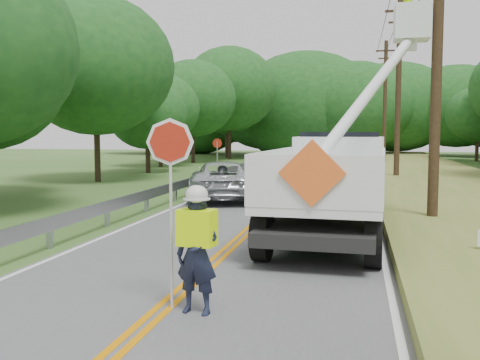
# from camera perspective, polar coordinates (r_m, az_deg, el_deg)

# --- Properties ---
(ground) EXTENTS (140.00, 140.00, 0.00)m
(ground) POSITION_cam_1_polar(r_m,az_deg,el_deg) (8.38, -8.84, -13.88)
(ground) COLOR #2F5420
(ground) RESTS_ON ground
(road) EXTENTS (7.20, 96.00, 0.03)m
(road) POSITION_cam_1_polar(r_m,az_deg,el_deg) (21.76, 4.40, -2.09)
(road) COLOR #525355
(road) RESTS_ON ground
(guardrail) EXTENTS (0.18, 48.00, 0.77)m
(guardrail) POSITION_cam_1_polar(r_m,az_deg,el_deg) (23.44, -5.08, -0.25)
(guardrail) COLOR #999DA2
(guardrail) RESTS_ON ground
(utility_poles) EXTENTS (1.60, 43.30, 10.00)m
(utility_poles) POSITION_cam_1_polar(r_m,az_deg,el_deg) (24.64, 17.27, 10.78)
(utility_poles) COLOR black
(utility_poles) RESTS_ON ground
(tall_grass_verge) EXTENTS (7.00, 96.00, 0.30)m
(tall_grass_verge) POSITION_cam_1_polar(r_m,az_deg,el_deg) (21.96, 23.10, -2.05)
(tall_grass_verge) COLOR #5B702A
(tall_grass_verge) RESTS_ON ground
(treeline_left) EXTENTS (10.35, 54.89, 10.98)m
(treeline_left) POSITION_cam_1_polar(r_m,az_deg,el_deg) (39.09, -7.89, 9.52)
(treeline_left) COLOR #332319
(treeline_left) RESTS_ON ground
(treeline_horizon) EXTENTS (57.56, 15.88, 12.73)m
(treeline_horizon) POSITION_cam_1_polar(r_m,az_deg,el_deg) (63.55, 11.10, 7.47)
(treeline_horizon) COLOR #18461A
(treeline_horizon) RESTS_ON ground
(flagger) EXTENTS (1.13, 0.51, 2.89)m
(flagger) POSITION_cam_1_polar(r_m,az_deg,el_deg) (8.17, -4.57, -6.70)
(flagger) COLOR #191E33
(flagger) RESTS_ON road
(bucket_truck) EXTENTS (4.04, 7.83, 7.41)m
(bucket_truck) POSITION_cam_1_polar(r_m,az_deg,el_deg) (15.15, 10.33, 1.02)
(bucket_truck) COLOR black
(bucket_truck) RESTS_ON road
(suv_silver) EXTENTS (3.85, 5.92, 1.51)m
(suv_silver) POSITION_cam_1_polar(r_m,az_deg,el_deg) (21.80, -1.85, -0.04)
(suv_silver) COLOR #B9BCC2
(suv_silver) RESTS_ON road
(suv_darkgrey) EXTENTS (3.25, 5.48, 1.49)m
(suv_darkgrey) POSITION_cam_1_polar(r_m,az_deg,el_deg) (35.15, 4.79, 1.86)
(suv_darkgrey) COLOR #35373D
(suv_darkgrey) RESTS_ON road
(stop_sign_permanent) EXTENTS (0.50, 0.06, 2.36)m
(stop_sign_permanent) POSITION_cam_1_polar(r_m,az_deg,el_deg) (28.43, -2.37, 2.70)
(stop_sign_permanent) COLOR #999DA2
(stop_sign_permanent) RESTS_ON ground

